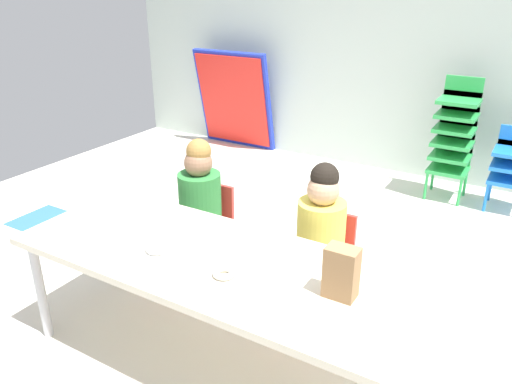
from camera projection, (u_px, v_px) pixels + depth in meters
The scene contains 12 objects.
ground_plane at pixel (295, 308), 2.96m from camera, with size 6.60×5.19×0.02m.
back_wall at pixel (428, 48), 4.53m from camera, with size 6.60×0.10×2.40m, color #B2C1B7.
craft_table at pixel (219, 267), 2.32m from camera, with size 2.01×0.75×0.60m.
seated_child_near_camera at pixel (201, 197), 3.06m from camera, with size 0.32×0.31×0.92m.
seated_child_middle_seat at pixel (322, 228), 2.68m from camera, with size 0.32×0.31×0.92m.
kid_chair_green_stack at pixel (455, 133), 4.24m from camera, with size 0.32×0.30×1.04m.
folded_activity_table at pixel (234, 100), 5.57m from camera, with size 0.90×0.29×1.09m.
paper_bag_brown at pixel (341, 272), 1.99m from camera, with size 0.13×0.09×0.22m, color #9E754C.
paper_plate_near_edge at pixel (158, 252), 2.35m from camera, with size 0.18×0.18×0.01m, color white.
paper_plate_center_table at pixel (106, 224), 2.62m from camera, with size 0.18×0.18×0.01m, color white.
donut_powdered_on_plate at pixel (158, 248), 2.34m from camera, with size 0.12×0.12×0.03m, color white.
donut_powdered_loose at pixel (224, 273), 2.16m from camera, with size 0.10×0.10×0.03m, color white.
Camera 1 is at (1.06, -2.22, 1.79)m, focal length 35.17 mm.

